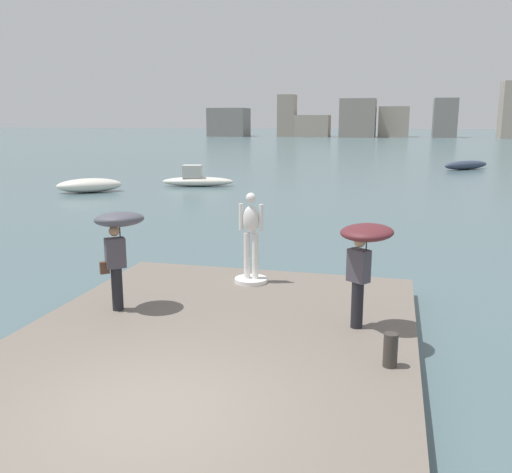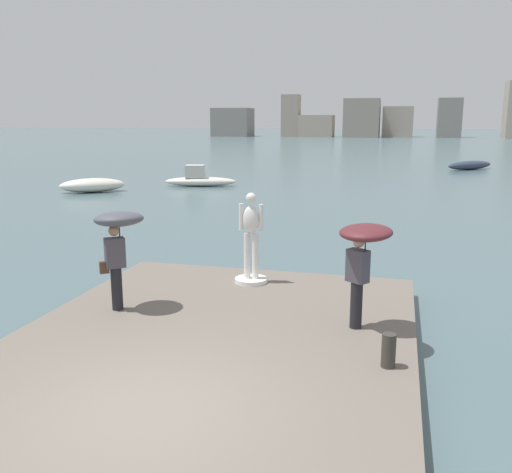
{
  "view_description": "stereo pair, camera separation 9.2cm",
  "coord_description": "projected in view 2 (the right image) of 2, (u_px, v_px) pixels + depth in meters",
  "views": [
    {
      "loc": [
        3.0,
        -6.2,
        4.18
      ],
      "look_at": [
        0.0,
        5.79,
        1.55
      ],
      "focal_mm": 38.92,
      "sensor_mm": 36.0,
      "label": 1
    },
    {
      "loc": [
        3.09,
        -6.17,
        4.18
      ],
      "look_at": [
        0.0,
        5.79,
        1.55
      ],
      "focal_mm": 38.92,
      "sensor_mm": 36.0,
      "label": 2
    }
  ],
  "objects": [
    {
      "name": "ground_plane",
      "position": [
        360.0,
        171.0,
        45.36
      ],
      "size": [
        400.0,
        400.0,
        0.0
      ],
      "primitive_type": "plane",
      "color": "#4C666B"
    },
    {
      "name": "pier",
      "position": [
        201.0,
        359.0,
        9.38
      ],
      "size": [
        7.07,
        10.11,
        0.4
      ],
      "primitive_type": "cube",
      "color": "#70665B",
      "rests_on": "ground"
    },
    {
      "name": "statue_white_figure",
      "position": [
        251.0,
        245.0,
        12.92
      ],
      "size": [
        0.78,
        0.78,
        2.12
      ],
      "color": "white",
      "rests_on": "pier"
    },
    {
      "name": "onlooker_left",
      "position": [
        118.0,
        232.0,
        10.95
      ],
      "size": [
        1.38,
        1.38,
        2.03
      ],
      "color": "black",
      "rests_on": "pier"
    },
    {
      "name": "onlooker_right",
      "position": [
        363.0,
        248.0,
        9.88
      ],
      "size": [
        1.32,
        1.33,
        1.97
      ],
      "color": "black",
      "rests_on": "pier"
    },
    {
      "name": "mooring_bollard",
      "position": [
        389.0,
        350.0,
        8.57
      ],
      "size": [
        0.22,
        0.22,
        0.54
      ],
      "primitive_type": "cylinder",
      "color": "#38332D",
      "rests_on": "pier"
    },
    {
      "name": "boat_near",
      "position": [
        199.0,
        179.0,
        35.06
      ],
      "size": [
        4.66,
        2.18,
        1.33
      ],
      "color": "silver",
      "rests_on": "ground"
    },
    {
      "name": "boat_mid",
      "position": [
        470.0,
        165.0,
        46.54
      ],
      "size": [
        4.36,
        4.31,
        0.73
      ],
      "color": "#2D384C",
      "rests_on": "ground"
    },
    {
      "name": "boat_far",
      "position": [
        92.0,
        185.0,
        32.16
      ],
      "size": [
        3.83,
        3.32,
        0.81
      ],
      "color": "silver",
      "rests_on": "ground"
    },
    {
      "name": "distant_skyline",
      "position": [
        376.0,
        119.0,
        128.89
      ],
      "size": [
        78.76,
        12.19,
        12.1
      ],
      "color": "gray",
      "rests_on": "ground"
    }
  ]
}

